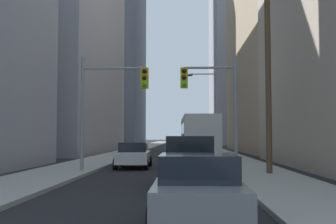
{
  "coord_description": "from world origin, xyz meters",
  "views": [
    {
      "loc": [
        1.25,
        -2.15,
        1.91
      ],
      "look_at": [
        0.0,
        33.03,
        3.91
      ],
      "focal_mm": 44.84,
      "sensor_mm": 36.0,
      "label": 1
    }
  ],
  "objects_px": {
    "sedan_grey": "(198,189)",
    "traffic_signal_near_left": "(111,95)",
    "city_bus": "(198,136)",
    "sedan_black": "(191,157)",
    "sedan_white": "(134,155)",
    "pickup_truck_beige": "(190,162)",
    "traffic_signal_near_right": "(212,95)"
  },
  "relations": [
    {
      "from": "sedan_grey",
      "to": "traffic_signal_near_left",
      "type": "bearing_deg",
      "value": 108.0
    },
    {
      "from": "sedan_black",
      "to": "traffic_signal_near_left",
      "type": "relative_size",
      "value": 0.7
    },
    {
      "from": "sedan_black",
      "to": "pickup_truck_beige",
      "type": "bearing_deg",
      "value": -91.22
    },
    {
      "from": "sedan_black",
      "to": "traffic_signal_near_right",
      "type": "distance_m",
      "value": 3.66
    },
    {
      "from": "sedan_grey",
      "to": "traffic_signal_near_right",
      "type": "bearing_deg",
      "value": 84.57
    },
    {
      "from": "city_bus",
      "to": "sedan_grey",
      "type": "xyz_separation_m",
      "value": [
        -0.92,
        -24.82,
        -1.16
      ]
    },
    {
      "from": "city_bus",
      "to": "traffic_signal_near_right",
      "type": "relative_size",
      "value": 1.93
    },
    {
      "from": "sedan_grey",
      "to": "sedan_white",
      "type": "xyz_separation_m",
      "value": [
        -3.23,
        15.78,
        0.0
      ]
    },
    {
      "from": "city_bus",
      "to": "sedan_white",
      "type": "relative_size",
      "value": 2.71
    },
    {
      "from": "pickup_truck_beige",
      "to": "sedan_black",
      "type": "bearing_deg",
      "value": 88.78
    },
    {
      "from": "city_bus",
      "to": "sedan_grey",
      "type": "relative_size",
      "value": 2.75
    },
    {
      "from": "sedan_grey",
      "to": "traffic_signal_near_left",
      "type": "relative_size",
      "value": 0.7
    },
    {
      "from": "pickup_truck_beige",
      "to": "traffic_signal_near_right",
      "type": "xyz_separation_m",
      "value": [
        1.21,
        5.66,
        3.07
      ]
    },
    {
      "from": "pickup_truck_beige",
      "to": "traffic_signal_near_right",
      "type": "bearing_deg",
      "value": 77.96
    },
    {
      "from": "pickup_truck_beige",
      "to": "sedan_black",
      "type": "distance_m",
      "value": 7.03
    },
    {
      "from": "traffic_signal_near_right",
      "to": "sedan_black",
      "type": "bearing_deg",
      "value": 127.72
    },
    {
      "from": "city_bus",
      "to": "pickup_truck_beige",
      "type": "bearing_deg",
      "value": -93.01
    },
    {
      "from": "traffic_signal_near_left",
      "to": "pickup_truck_beige",
      "type": "bearing_deg",
      "value": -54.84
    },
    {
      "from": "city_bus",
      "to": "sedan_black",
      "type": "relative_size",
      "value": 2.74
    },
    {
      "from": "traffic_signal_near_right",
      "to": "city_bus",
      "type": "bearing_deg",
      "value": 91.16
    },
    {
      "from": "pickup_truck_beige",
      "to": "traffic_signal_near_left",
      "type": "distance_m",
      "value": 7.58
    },
    {
      "from": "pickup_truck_beige",
      "to": "traffic_signal_near_left",
      "type": "bearing_deg",
      "value": 125.16
    },
    {
      "from": "city_bus",
      "to": "sedan_white",
      "type": "distance_m",
      "value": 10.01
    },
    {
      "from": "sedan_grey",
      "to": "traffic_signal_near_right",
      "type": "height_order",
      "value": "traffic_signal_near_right"
    },
    {
      "from": "city_bus",
      "to": "traffic_signal_near_right",
      "type": "height_order",
      "value": "traffic_signal_near_right"
    },
    {
      "from": "sedan_black",
      "to": "sedan_white",
      "type": "bearing_deg",
      "value": 148.51
    },
    {
      "from": "city_bus",
      "to": "sedan_grey",
      "type": "bearing_deg",
      "value": -92.13
    },
    {
      "from": "sedan_white",
      "to": "traffic_signal_near_right",
      "type": "relative_size",
      "value": 0.71
    },
    {
      "from": "sedan_grey",
      "to": "sedan_white",
      "type": "height_order",
      "value": "same"
    },
    {
      "from": "sedan_grey",
      "to": "sedan_white",
      "type": "distance_m",
      "value": 16.11
    },
    {
      "from": "city_bus",
      "to": "sedan_black",
      "type": "bearing_deg",
      "value": -94.15
    },
    {
      "from": "traffic_signal_near_left",
      "to": "traffic_signal_near_right",
      "type": "bearing_deg",
      "value": -0.0
    }
  ]
}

